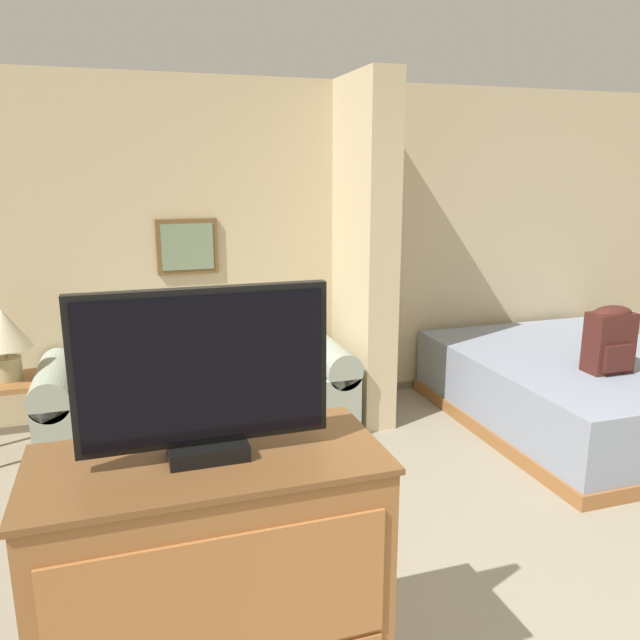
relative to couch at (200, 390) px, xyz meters
The scene contains 10 objects.
wall_back 1.60m from the couch, 22.17° to the left, with size 7.00×0.16×2.60m.
wall_partition_pillar 1.61m from the couch, ahead, with size 0.24×0.81×2.60m.
couch is the anchor object (origin of this frame).
coffee_table 0.95m from the couch, 91.26° to the right, with size 0.79×0.48×0.40m.
side_table 1.26m from the couch, behind, with size 0.44×0.44×0.55m.
table_lamp 1.36m from the couch, behind, with size 0.34×0.34×0.48m.
tv_dresser 2.64m from the couch, 96.00° to the right, with size 1.09×0.53×1.06m.
tv 2.81m from the couch, 96.00° to the right, with size 0.76×0.16×0.53m.
bed 2.91m from the couch, 13.90° to the right, with size 1.79×2.17×0.55m.
backpack 2.93m from the couch, 21.78° to the right, with size 0.31×0.21×0.47m.
Camera 1 is at (-1.68, -1.32, 1.92)m, focal length 35.00 mm.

